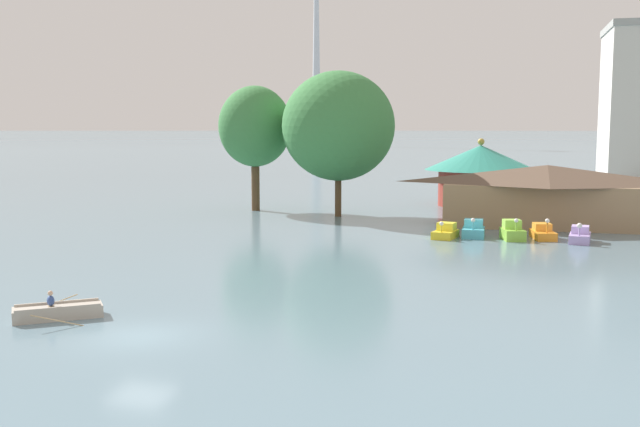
{
  "coord_description": "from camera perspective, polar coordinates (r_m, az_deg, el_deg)",
  "views": [
    {
      "loc": [
        14.1,
        -26.44,
        8.42
      ],
      "look_at": [
        3.23,
        16.72,
        3.11
      ],
      "focal_mm": 42.01,
      "sensor_mm": 36.0,
      "label": 1
    }
  ],
  "objects": [
    {
      "name": "pedal_boat_yellow",
      "position": [
        56.45,
        9.55,
        -1.41
      ],
      "size": [
        1.96,
        2.77,
        1.37
      ],
      "rotation": [
        0.0,
        0.0,
        -1.78
      ],
      "color": "yellow",
      "rests_on": "ground"
    },
    {
      "name": "pedal_boat_lavender",
      "position": [
        56.86,
        19.18,
        -1.61
      ],
      "size": [
        1.75,
        3.0,
        1.55
      ],
      "rotation": [
        0.0,
        0.0,
        -1.7
      ],
      "color": "#B299D8",
      "rests_on": "ground"
    },
    {
      "name": "pedal_boat_cyan",
      "position": [
        57.34,
        11.61,
        -1.24
      ],
      "size": [
        1.62,
        2.46,
        1.57
      ],
      "rotation": [
        0.0,
        0.0,
        -1.57
      ],
      "color": "#4CB7CC",
      "rests_on": "ground"
    },
    {
      "name": "ground_plane",
      "position": [
        31.13,
        -13.58,
        -9.09
      ],
      "size": [
        2000.0,
        2000.0,
        0.0
      ],
      "primitive_type": "plane",
      "color": "slate"
    },
    {
      "name": "shoreline_tree_mid",
      "position": [
        68.44,
        1.41,
        6.68
      ],
      "size": [
        10.28,
        10.28,
        13.26
      ],
      "color": "brown",
      "rests_on": "ground"
    },
    {
      "name": "pedal_boat_orange",
      "position": [
        57.74,
        16.61,
        -1.41
      ],
      "size": [
        1.95,
        3.05,
        1.66
      ],
      "rotation": [
        0.0,
        0.0,
        -1.38
      ],
      "color": "orange",
      "rests_on": "ground"
    },
    {
      "name": "boathouse",
      "position": [
        64.62,
        16.89,
        1.41
      ],
      "size": [
        17.83,
        7.08,
        5.1
      ],
      "color": "#9E7F5B",
      "rests_on": "ground"
    },
    {
      "name": "shoreline_tree_tall_left",
      "position": [
        73.42,
        -4.98,
        6.6
      ],
      "size": [
        7.08,
        7.08,
        12.16
      ],
      "color": "brown",
      "rests_on": "ground"
    },
    {
      "name": "pedal_boat_lime",
      "position": [
        56.72,
        14.45,
        -1.35
      ],
      "size": [
        1.96,
        2.67,
        1.7
      ],
      "rotation": [
        0.0,
        0.0,
        -1.33
      ],
      "color": "#8CCC3F",
      "rests_on": "ground"
    },
    {
      "name": "green_roof_pavilion",
      "position": [
        79.48,
        12.12,
        3.18
      ],
      "size": [
        11.54,
        11.54,
        6.99
      ],
      "color": "#993328",
      "rests_on": "ground"
    },
    {
      "name": "rowboat_with_rower",
      "position": [
        34.83,
        -19.35,
        -7.08
      ],
      "size": [
        3.76,
        3.93,
        1.29
      ],
      "rotation": [
        0.0,
        0.0,
        0.63
      ],
      "color": "#ADA393",
      "rests_on": "ground"
    }
  ]
}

